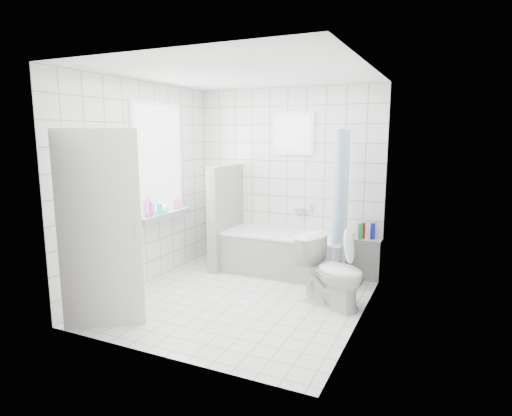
% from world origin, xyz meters
% --- Properties ---
extents(ground, '(3.00, 3.00, 0.00)m').
position_xyz_m(ground, '(0.00, 0.00, 0.00)').
color(ground, white).
rests_on(ground, ground).
extents(ceiling, '(3.00, 3.00, 0.00)m').
position_xyz_m(ceiling, '(0.00, 0.00, 2.60)').
color(ceiling, white).
rests_on(ceiling, ground).
extents(wall_back, '(2.80, 0.02, 2.60)m').
position_xyz_m(wall_back, '(0.00, 1.50, 1.30)').
color(wall_back, white).
rests_on(wall_back, ground).
extents(wall_front, '(2.80, 0.02, 2.60)m').
position_xyz_m(wall_front, '(0.00, -1.50, 1.30)').
color(wall_front, white).
rests_on(wall_front, ground).
extents(wall_left, '(0.02, 3.00, 2.60)m').
position_xyz_m(wall_left, '(-1.40, 0.00, 1.30)').
color(wall_left, white).
rests_on(wall_left, ground).
extents(wall_right, '(0.02, 3.00, 2.60)m').
position_xyz_m(wall_right, '(1.40, 0.00, 1.30)').
color(wall_right, white).
rests_on(wall_right, ground).
extents(window_left, '(0.01, 0.90, 1.40)m').
position_xyz_m(window_left, '(-1.35, 0.30, 1.60)').
color(window_left, white).
rests_on(window_left, wall_left).
extents(window_back, '(0.50, 0.01, 0.50)m').
position_xyz_m(window_back, '(0.10, 1.46, 1.95)').
color(window_back, white).
rests_on(window_back, wall_back).
extents(window_sill, '(0.18, 1.02, 0.08)m').
position_xyz_m(window_sill, '(-1.31, 0.30, 0.86)').
color(window_sill, white).
rests_on(window_sill, wall_left).
extents(door, '(0.68, 0.49, 2.00)m').
position_xyz_m(door, '(-0.92, -1.25, 1.00)').
color(door, silver).
rests_on(door, ground).
extents(bathtub, '(1.72, 0.77, 0.58)m').
position_xyz_m(bathtub, '(0.14, 1.12, 0.29)').
color(bathtub, white).
rests_on(bathtub, ground).
extents(partition_wall, '(0.15, 0.85, 1.50)m').
position_xyz_m(partition_wall, '(-0.79, 1.07, 0.75)').
color(partition_wall, white).
rests_on(partition_wall, ground).
extents(tiled_ledge, '(0.40, 0.24, 0.55)m').
position_xyz_m(tiled_ledge, '(1.20, 1.38, 0.28)').
color(tiled_ledge, white).
rests_on(tiled_ledge, ground).
extents(toilet, '(0.89, 0.69, 0.80)m').
position_xyz_m(toilet, '(1.03, 0.26, 0.40)').
color(toilet, white).
rests_on(toilet, ground).
extents(curtain_rod, '(0.02, 0.80, 0.02)m').
position_xyz_m(curtain_rod, '(0.94, 1.10, 2.00)').
color(curtain_rod, silver).
rests_on(curtain_rod, wall_back).
extents(shower_curtain, '(0.14, 0.48, 1.78)m').
position_xyz_m(shower_curtain, '(0.94, 0.97, 1.10)').
color(shower_curtain, '#4389C6').
rests_on(shower_curtain, curtain_rod).
extents(tub_faucet, '(0.18, 0.06, 0.06)m').
position_xyz_m(tub_faucet, '(0.24, 1.46, 0.85)').
color(tub_faucet, silver).
rests_on(tub_faucet, wall_back).
extents(sill_bottles, '(0.17, 0.78, 0.27)m').
position_xyz_m(sill_bottles, '(-1.30, 0.21, 1.01)').
color(sill_bottles, white).
rests_on(sill_bottles, window_sill).
extents(ledge_bottles, '(0.21, 0.15, 0.22)m').
position_xyz_m(ledge_bottles, '(1.18, 1.37, 0.66)').
color(ledge_bottles, green).
rests_on(ledge_bottles, tiled_ledge).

